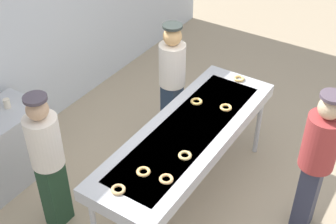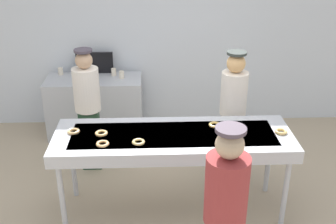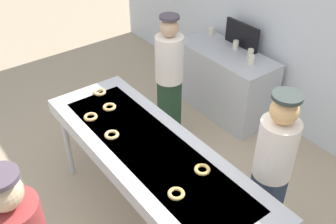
{
  "view_description": "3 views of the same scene",
  "coord_description": "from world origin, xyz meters",
  "px_view_note": "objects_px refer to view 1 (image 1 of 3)",
  "views": [
    {
      "loc": [
        -3.06,
        -1.76,
        3.82
      ],
      "look_at": [
        -0.07,
        0.19,
        1.14
      ],
      "focal_mm": 48.93,
      "sensor_mm": 36.0,
      "label": 1
    },
    {
      "loc": [
        -0.2,
        -3.74,
        2.96
      ],
      "look_at": [
        -0.04,
        0.25,
        1.09
      ],
      "focal_mm": 44.43,
      "sensor_mm": 36.0,
      "label": 2
    },
    {
      "loc": [
        2.02,
        -1.36,
        3.07
      ],
      "look_at": [
        -0.14,
        0.27,
        1.15
      ],
      "focal_mm": 41.16,
      "sensor_mm": 36.0,
      "label": 3
    }
  ],
  "objects_px": {
    "glazed_donut_2": "(143,172)",
    "glazed_donut_4": "(185,156)",
    "glazed_donut_0": "(239,79)",
    "glazed_donut_1": "(118,190)",
    "paper_cup_0": "(7,103)",
    "glazed_donut_5": "(166,179)",
    "worker_assistant": "(48,158)",
    "glazed_donut_6": "(196,101)",
    "customer_waiting": "(317,158)",
    "glazed_donut_3": "(226,108)",
    "worker_baker": "(172,81)",
    "fryer_conveyor": "(188,136)"
  },
  "relations": [
    {
      "from": "glazed_donut_2",
      "to": "glazed_donut_4",
      "type": "xyz_separation_m",
      "value": [
        0.38,
        -0.2,
        0.0
      ]
    },
    {
      "from": "glazed_donut_0",
      "to": "glazed_donut_1",
      "type": "xyz_separation_m",
      "value": [
        -2.13,
        0.09,
        0.0
      ]
    },
    {
      "from": "glazed_donut_1",
      "to": "paper_cup_0",
      "type": "xyz_separation_m",
      "value": [
        0.38,
        1.83,
        -0.05
      ]
    },
    {
      "from": "glazed_donut_2",
      "to": "paper_cup_0",
      "type": "bearing_deg",
      "value": 87.35
    },
    {
      "from": "glazed_donut_5",
      "to": "worker_assistant",
      "type": "height_order",
      "value": "worker_assistant"
    },
    {
      "from": "glazed_donut_6",
      "to": "customer_waiting",
      "type": "relative_size",
      "value": 0.08
    },
    {
      "from": "glazed_donut_0",
      "to": "customer_waiting",
      "type": "height_order",
      "value": "customer_waiting"
    },
    {
      "from": "glazed_donut_0",
      "to": "glazed_donut_6",
      "type": "height_order",
      "value": "same"
    },
    {
      "from": "customer_waiting",
      "to": "worker_assistant",
      "type": "bearing_deg",
      "value": 117.57
    },
    {
      "from": "worker_assistant",
      "to": "glazed_donut_3",
      "type": "bearing_deg",
      "value": 140.38
    },
    {
      "from": "worker_assistant",
      "to": "customer_waiting",
      "type": "xyz_separation_m",
      "value": [
        1.34,
        -2.14,
        0.04
      ]
    },
    {
      "from": "glazed_donut_4",
      "to": "paper_cup_0",
      "type": "bearing_deg",
      "value": 98.07
    },
    {
      "from": "glazed_donut_3",
      "to": "glazed_donut_5",
      "type": "bearing_deg",
      "value": -177.6
    },
    {
      "from": "customer_waiting",
      "to": "glazed_donut_1",
      "type": "bearing_deg",
      "value": 132.52
    },
    {
      "from": "glazed_donut_2",
      "to": "worker_baker",
      "type": "height_order",
      "value": "worker_baker"
    },
    {
      "from": "worker_baker",
      "to": "glazed_donut_0",
      "type": "bearing_deg",
      "value": 129.86
    },
    {
      "from": "fryer_conveyor",
      "to": "customer_waiting",
      "type": "height_order",
      "value": "customer_waiting"
    },
    {
      "from": "glazed_donut_2",
      "to": "glazed_donut_6",
      "type": "distance_m",
      "value": 1.19
    },
    {
      "from": "glazed_donut_3",
      "to": "customer_waiting",
      "type": "height_order",
      "value": "customer_waiting"
    },
    {
      "from": "worker_baker",
      "to": "customer_waiting",
      "type": "xyz_separation_m",
      "value": [
        -0.4,
        -1.86,
        0.02
      ]
    },
    {
      "from": "glazed_donut_0",
      "to": "glazed_donut_4",
      "type": "relative_size",
      "value": 1.0
    },
    {
      "from": "glazed_donut_3",
      "to": "glazed_donut_6",
      "type": "distance_m",
      "value": 0.32
    },
    {
      "from": "glazed_donut_2",
      "to": "worker_assistant",
      "type": "bearing_deg",
      "value": 106.2
    },
    {
      "from": "glazed_donut_5",
      "to": "paper_cup_0",
      "type": "xyz_separation_m",
      "value": [
        0.05,
        2.1,
        -0.05
      ]
    },
    {
      "from": "glazed_donut_3",
      "to": "glazed_donut_4",
      "type": "height_order",
      "value": "same"
    },
    {
      "from": "glazed_donut_0",
      "to": "glazed_donut_6",
      "type": "relative_size",
      "value": 1.0
    },
    {
      "from": "glazed_donut_1",
      "to": "glazed_donut_5",
      "type": "height_order",
      "value": "same"
    },
    {
      "from": "glazed_donut_5",
      "to": "glazed_donut_6",
      "type": "bearing_deg",
      "value": 17.71
    },
    {
      "from": "glazed_donut_0",
      "to": "glazed_donut_3",
      "type": "xyz_separation_m",
      "value": [
        -0.58,
        -0.13,
        0.0
      ]
    },
    {
      "from": "fryer_conveyor",
      "to": "glazed_donut_1",
      "type": "height_order",
      "value": "glazed_donut_1"
    },
    {
      "from": "fryer_conveyor",
      "to": "glazed_donut_1",
      "type": "distance_m",
      "value": 1.03
    },
    {
      "from": "glazed_donut_4",
      "to": "glazed_donut_6",
      "type": "bearing_deg",
      "value": 23.28
    },
    {
      "from": "glazed_donut_0",
      "to": "glazed_donut_4",
      "type": "height_order",
      "value": "same"
    },
    {
      "from": "glazed_donut_6",
      "to": "worker_baker",
      "type": "distance_m",
      "value": 0.57
    },
    {
      "from": "glazed_donut_2",
      "to": "glazed_donut_3",
      "type": "relative_size",
      "value": 1.0
    },
    {
      "from": "glazed_donut_1",
      "to": "paper_cup_0",
      "type": "bearing_deg",
      "value": 78.33
    },
    {
      "from": "fryer_conveyor",
      "to": "glazed_donut_4",
      "type": "distance_m",
      "value": 0.4
    },
    {
      "from": "glazed_donut_0",
      "to": "worker_assistant",
      "type": "relative_size",
      "value": 0.08
    },
    {
      "from": "glazed_donut_6",
      "to": "worker_baker",
      "type": "height_order",
      "value": "worker_baker"
    },
    {
      "from": "worker_baker",
      "to": "customer_waiting",
      "type": "relative_size",
      "value": 0.99
    },
    {
      "from": "glazed_donut_4",
      "to": "worker_assistant",
      "type": "xyz_separation_m",
      "value": [
        -0.65,
        1.12,
        -0.09
      ]
    },
    {
      "from": "glazed_donut_3",
      "to": "customer_waiting",
      "type": "bearing_deg",
      "value": -100.04
    },
    {
      "from": "glazed_donut_2",
      "to": "glazed_donut_6",
      "type": "relative_size",
      "value": 1.0
    },
    {
      "from": "glazed_donut_4",
      "to": "worker_assistant",
      "type": "bearing_deg",
      "value": 120.13
    },
    {
      "from": "paper_cup_0",
      "to": "worker_baker",
      "type": "bearing_deg",
      "value": -42.01
    },
    {
      "from": "glazed_donut_0",
      "to": "glazed_donut_4",
      "type": "xyz_separation_m",
      "value": [
        -1.46,
        -0.16,
        0.0
      ]
    },
    {
      "from": "glazed_donut_2",
      "to": "glazed_donut_5",
      "type": "bearing_deg",
      "value": -80.95
    },
    {
      "from": "glazed_donut_3",
      "to": "paper_cup_0",
      "type": "relative_size",
      "value": 1.2
    },
    {
      "from": "glazed_donut_0",
      "to": "glazed_donut_4",
      "type": "bearing_deg",
      "value": -173.65
    },
    {
      "from": "glazed_donut_1",
      "to": "worker_baker",
      "type": "xyz_separation_m",
      "value": [
        1.76,
        0.59,
        -0.07
      ]
    }
  ]
}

